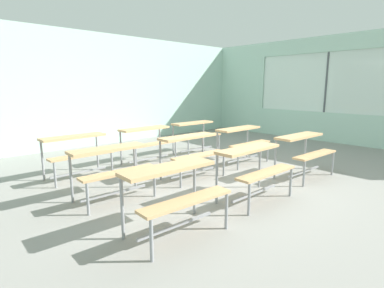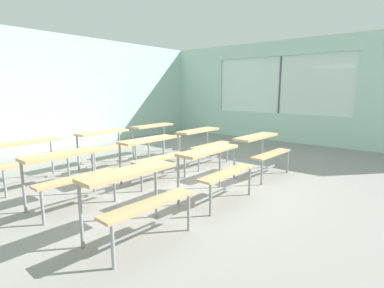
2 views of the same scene
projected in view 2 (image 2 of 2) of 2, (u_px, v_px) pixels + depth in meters
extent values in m
cube|color=gray|center=(185.00, 183.00, 5.24)|extent=(10.00, 9.00, 0.05)
cube|color=silver|center=(54.00, 92.00, 7.78)|extent=(10.00, 0.12, 3.00)
cube|color=silver|center=(294.00, 128.00, 8.96)|extent=(0.12, 9.00, 0.85)
cube|color=silver|center=(299.00, 47.00, 8.53)|extent=(0.12, 9.00, 0.45)
cube|color=silver|center=(200.00, 86.00, 10.94)|extent=(0.12, 1.90, 1.70)
cube|color=silver|center=(280.00, 85.00, 9.04)|extent=(0.02, 4.20, 1.70)
cube|color=#4C5156|center=(280.00, 85.00, 9.04)|extent=(0.06, 0.05, 1.70)
cube|color=tan|center=(129.00, 172.00, 3.20)|extent=(1.11, 0.36, 0.04)
cube|color=tan|center=(149.00, 204.00, 3.04)|extent=(1.11, 0.26, 0.03)
cylinder|color=gray|center=(81.00, 214.00, 2.99)|extent=(0.04, 0.04, 0.72)
cylinder|color=gray|center=(156.00, 190.00, 3.73)|extent=(0.04, 0.04, 0.72)
cylinder|color=gray|center=(113.00, 246.00, 2.66)|extent=(0.04, 0.04, 0.44)
cylinder|color=gray|center=(189.00, 212.00, 3.39)|extent=(0.04, 0.04, 0.44)
cube|color=gray|center=(139.00, 230.00, 3.22)|extent=(1.00, 0.07, 0.03)
cube|color=tan|center=(209.00, 150.00, 4.33)|extent=(1.10, 0.33, 0.04)
cube|color=tan|center=(227.00, 173.00, 4.18)|extent=(1.10, 0.23, 0.03)
cylinder|color=gray|center=(178.00, 180.00, 4.10)|extent=(0.04, 0.04, 0.72)
cylinder|color=gray|center=(220.00, 166.00, 4.86)|extent=(0.04, 0.04, 0.72)
cylinder|color=gray|center=(210.00, 199.00, 3.78)|extent=(0.04, 0.04, 0.44)
cylinder|color=gray|center=(250.00, 181.00, 4.54)|extent=(0.04, 0.04, 0.44)
cube|color=gray|center=(216.00, 193.00, 4.35)|extent=(1.00, 0.04, 0.03)
cube|color=tan|center=(256.00, 137.00, 5.55)|extent=(1.11, 0.37, 0.04)
cube|color=tan|center=(272.00, 154.00, 5.39)|extent=(1.11, 0.27, 0.03)
cylinder|color=gray|center=(234.00, 159.00, 5.34)|extent=(0.04, 0.04, 0.72)
cylinder|color=gray|center=(262.00, 151.00, 6.08)|extent=(0.04, 0.04, 0.72)
cylinder|color=gray|center=(262.00, 172.00, 5.01)|extent=(0.04, 0.04, 0.44)
cylinder|color=gray|center=(288.00, 162.00, 5.74)|extent=(0.04, 0.04, 0.44)
cube|color=gray|center=(262.00, 170.00, 5.57)|extent=(1.00, 0.07, 0.03)
cube|color=tan|center=(64.00, 154.00, 4.07)|extent=(1.11, 0.35, 0.04)
cube|color=tan|center=(77.00, 179.00, 3.92)|extent=(1.11, 0.25, 0.03)
cylinder|color=gray|center=(23.00, 186.00, 3.86)|extent=(0.04, 0.04, 0.72)
cylinder|color=gray|center=(93.00, 170.00, 4.60)|extent=(0.04, 0.04, 0.72)
cylinder|color=gray|center=(42.00, 207.00, 3.53)|extent=(0.04, 0.04, 0.44)
cylinder|color=gray|center=(115.00, 187.00, 4.27)|extent=(0.04, 0.04, 0.44)
cube|color=gray|center=(72.00, 200.00, 4.09)|extent=(1.00, 0.06, 0.03)
cube|color=tan|center=(148.00, 140.00, 5.23)|extent=(1.11, 0.35, 0.04)
cube|color=tan|center=(161.00, 158.00, 5.07)|extent=(1.11, 0.25, 0.03)
cylinder|color=gray|center=(120.00, 164.00, 5.01)|extent=(0.04, 0.04, 0.72)
cylinder|color=gray|center=(164.00, 154.00, 5.75)|extent=(0.04, 0.04, 0.72)
cylinder|color=gray|center=(142.00, 178.00, 4.68)|extent=(0.04, 0.04, 0.44)
cylinder|color=gray|center=(185.00, 166.00, 5.42)|extent=(0.04, 0.04, 0.44)
cube|color=gray|center=(154.00, 175.00, 5.25)|extent=(1.00, 0.06, 0.03)
cube|color=tan|center=(198.00, 131.00, 6.37)|extent=(1.10, 0.33, 0.04)
cube|color=tan|center=(210.00, 145.00, 6.22)|extent=(1.10, 0.23, 0.03)
cylinder|color=gray|center=(178.00, 150.00, 6.14)|extent=(0.04, 0.04, 0.72)
cylinder|color=gray|center=(207.00, 143.00, 6.90)|extent=(0.04, 0.04, 0.72)
cylinder|color=gray|center=(199.00, 161.00, 5.82)|extent=(0.04, 0.04, 0.44)
cylinder|color=gray|center=(227.00, 152.00, 6.58)|extent=(0.04, 0.04, 0.44)
cube|color=gray|center=(203.00, 160.00, 6.39)|extent=(1.00, 0.04, 0.03)
cube|color=tan|center=(25.00, 142.00, 4.96)|extent=(1.11, 0.34, 0.04)
cube|color=tan|center=(35.00, 162.00, 4.81)|extent=(1.10, 0.24, 0.03)
cylinder|color=gray|center=(52.00, 157.00, 5.49)|extent=(0.04, 0.04, 0.72)
cylinder|color=gray|center=(5.00, 184.00, 4.41)|extent=(0.04, 0.04, 0.44)
cylinder|color=gray|center=(68.00, 169.00, 5.18)|extent=(0.04, 0.04, 0.44)
cube|color=gray|center=(32.00, 180.00, 4.98)|extent=(1.00, 0.05, 0.03)
cube|color=tan|center=(103.00, 132.00, 6.11)|extent=(1.10, 0.34, 0.04)
cube|color=tan|center=(113.00, 148.00, 5.97)|extent=(1.10, 0.24, 0.03)
cylinder|color=gray|center=(78.00, 153.00, 5.88)|extent=(0.04, 0.04, 0.72)
cylinder|color=gray|center=(119.00, 145.00, 6.65)|extent=(0.04, 0.04, 0.72)
cylinder|color=gray|center=(95.00, 164.00, 5.57)|extent=(0.04, 0.04, 0.44)
cylinder|color=gray|center=(136.00, 155.00, 6.34)|extent=(0.04, 0.04, 0.44)
cube|color=gray|center=(109.00, 163.00, 6.14)|extent=(1.00, 0.05, 0.03)
cube|color=tan|center=(153.00, 126.00, 7.20)|extent=(1.11, 0.34, 0.04)
cube|color=tan|center=(162.00, 139.00, 7.04)|extent=(1.10, 0.24, 0.03)
cylinder|color=gray|center=(133.00, 143.00, 6.98)|extent=(0.04, 0.04, 0.72)
cylinder|color=gray|center=(164.00, 137.00, 7.73)|extent=(0.04, 0.04, 0.72)
cylinder|color=gray|center=(149.00, 152.00, 6.65)|extent=(0.04, 0.04, 0.44)
cylinder|color=gray|center=(179.00, 145.00, 7.40)|extent=(0.04, 0.04, 0.44)
cube|color=gray|center=(157.00, 152.00, 7.22)|extent=(1.00, 0.05, 0.03)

